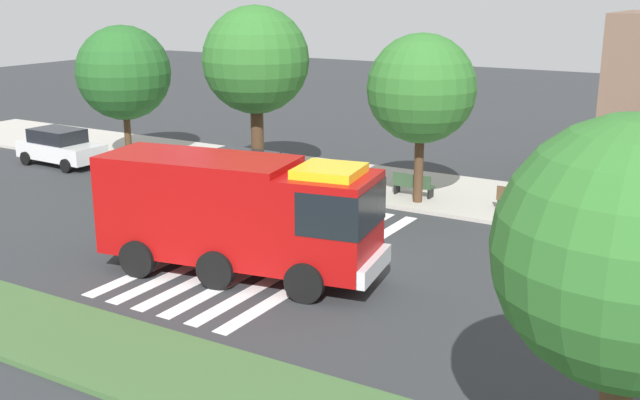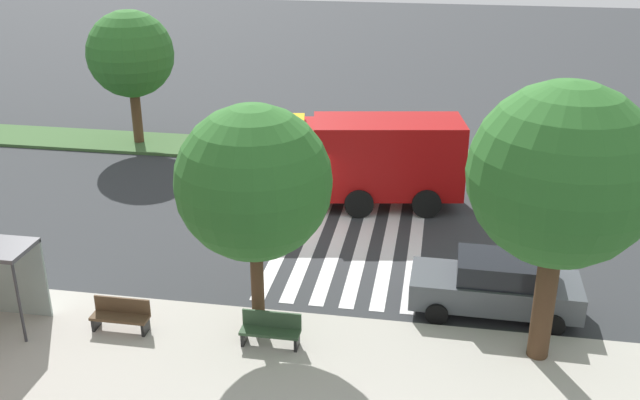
# 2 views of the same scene
# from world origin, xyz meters

# --- Properties ---
(ground_plane) EXTENTS (120.00, 120.00, 0.00)m
(ground_plane) POSITION_xyz_m (0.00, 0.00, 0.00)
(ground_plane) COLOR #2D3033
(sidewalk) EXTENTS (60.00, 5.84, 0.14)m
(sidewalk) POSITION_xyz_m (0.00, 9.19, 0.07)
(sidewalk) COLOR #ADA89E
(sidewalk) RESTS_ON ground_plane
(median_strip) EXTENTS (60.00, 3.00, 0.14)m
(median_strip) POSITION_xyz_m (0.00, -7.77, 0.07)
(median_strip) COLOR #3D6033
(median_strip) RESTS_ON ground_plane
(crosswalk) EXTENTS (4.95, 11.29, 0.01)m
(crosswalk) POSITION_xyz_m (-2.29, 0.00, 0.01)
(crosswalk) COLOR silver
(crosswalk) RESTS_ON ground_plane
(fire_truck) EXTENTS (8.54, 3.81, 3.46)m
(fire_truck) POSITION_xyz_m (-1.78, -2.13, 1.95)
(fire_truck) COLOR #A50C0C
(fire_truck) RESTS_ON ground_plane
(parked_car_west) EXTENTS (4.42, 2.23, 1.71)m
(parked_car_west) POSITION_xyz_m (-17.76, 5.07, 0.88)
(parked_car_west) COLOR silver
(parked_car_west) RESTS_ON ground_plane
(parked_car_mid) EXTENTS (4.83, 2.13, 1.76)m
(parked_car_mid) POSITION_xyz_m (-7.03, 5.07, 0.90)
(parked_car_mid) COLOR #474C51
(parked_car_mid) RESTS_ON ground_plane
(bus_stop_shelter) EXTENTS (3.50, 1.40, 2.46)m
(bus_stop_shelter) POSITION_xyz_m (7.18, 7.99, 1.89)
(bus_stop_shelter) COLOR #4C4C51
(bus_stop_shelter) RESTS_ON sidewalk
(bench_near_shelter) EXTENTS (1.60, 0.50, 0.90)m
(bench_near_shelter) POSITION_xyz_m (3.18, 7.95, 0.59)
(bench_near_shelter) COLOR #4C3823
(bench_near_shelter) RESTS_ON sidewalk
(bench_west_of_shelter) EXTENTS (1.60, 0.50, 0.90)m
(bench_west_of_shelter) POSITION_xyz_m (-1.04, 7.95, 0.59)
(bench_west_of_shelter) COLOR #2D472D
(bench_west_of_shelter) RESTS_ON sidewalk
(sidewalk_tree_far_west) EXTENTS (4.40, 4.40, 6.29)m
(sidewalk_tree_far_west) POSITION_xyz_m (-15.57, 7.27, 4.23)
(sidewalk_tree_far_west) COLOR #47301E
(sidewalk_tree_far_west) RESTS_ON sidewalk
(sidewalk_tree_west) EXTENTS (4.46, 4.46, 7.27)m
(sidewalk_tree_west) POSITION_xyz_m (-8.00, 7.27, 5.14)
(sidewalk_tree_west) COLOR #47301E
(sidewalk_tree_west) RESTS_ON sidewalk
(sidewalk_tree_center) EXTENTS (4.06, 4.06, 6.37)m
(sidewalk_tree_center) POSITION_xyz_m (-0.53, 7.27, 4.46)
(sidewalk_tree_center) COLOR #47301E
(sidewalk_tree_center) RESTS_ON sidewalk
(median_tree_west) EXTENTS (4.03, 4.03, 6.28)m
(median_tree_west) POSITION_xyz_m (9.27, -7.77, 4.38)
(median_tree_west) COLOR #513823
(median_tree_west) RESTS_ON median_strip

